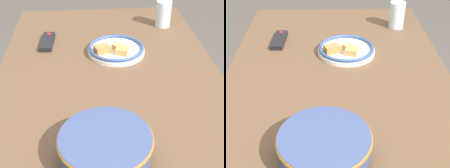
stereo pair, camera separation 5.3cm
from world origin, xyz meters
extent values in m
cube|color=brown|center=(0.00, 0.00, 0.75)|extent=(1.56, 0.87, 0.04)
cylinder|color=brown|center=(0.71, -0.37, 0.36)|extent=(0.06, 0.06, 0.73)
cylinder|color=brown|center=(0.71, 0.37, 0.36)|extent=(0.06, 0.06, 0.73)
cylinder|color=#384775|center=(-0.33, 0.05, 0.78)|extent=(0.11, 0.11, 0.01)
cylinder|color=#384775|center=(-0.33, 0.05, 0.82)|extent=(0.25, 0.25, 0.07)
cylinder|color=#B75B23|center=(-0.33, 0.05, 0.81)|extent=(0.22, 0.22, 0.06)
torus|color=#936023|center=(-0.33, 0.05, 0.84)|extent=(0.26, 0.26, 0.01)
cylinder|color=white|center=(0.26, -0.04, 0.78)|extent=(0.24, 0.24, 0.02)
torus|color=#334C7F|center=(0.26, -0.04, 0.79)|extent=(0.24, 0.24, 0.01)
cube|color=tan|center=(0.27, -0.05, 0.80)|extent=(0.05, 0.05, 0.02)
cube|color=tan|center=(0.22, -0.06, 0.80)|extent=(0.07, 0.07, 0.03)
cube|color=#B2753D|center=(0.24, 0.02, 0.80)|extent=(0.06, 0.07, 0.03)
cube|color=black|center=(0.37, 0.26, 0.78)|extent=(0.17, 0.06, 0.02)
cylinder|color=red|center=(0.43, 0.26, 0.79)|extent=(0.02, 0.02, 0.00)
cylinder|color=silver|center=(0.53, -0.30, 0.83)|extent=(0.07, 0.07, 0.13)
camera|label=1|loc=(-0.92, 0.08, 1.42)|focal=50.00mm
camera|label=2|loc=(-0.92, 0.03, 1.42)|focal=50.00mm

